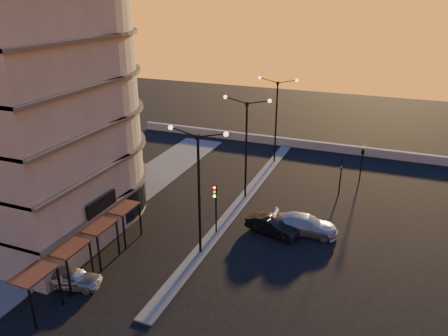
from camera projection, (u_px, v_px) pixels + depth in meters
ground at (200, 253)px, 32.07m from camera, size 120.00×120.00×0.00m
sidewalk_west at (113, 205)px, 39.10m from camera, size 5.00×40.00×0.12m
median at (245, 197)px, 40.66m from camera, size 1.20×36.00×0.12m
parapet at (303, 144)px, 53.60m from camera, size 44.00×0.50×1.00m
building at (26, 77)px, 32.47m from camera, size 14.35×17.08×25.00m
streetlamp_near at (199, 183)px, 29.98m from camera, size 4.32×0.32×9.51m
streetlamp_mid at (246, 141)px, 38.60m from camera, size 4.32×0.32×9.51m
streetlamp_far at (276, 114)px, 47.22m from camera, size 4.32×0.32×9.51m
traffic_light_main at (215, 201)px, 33.47m from camera, size 0.28×0.44×4.25m
signal_east_a at (341, 176)px, 40.67m from camera, size 0.13×0.16×3.60m
signal_east_b at (363, 152)px, 43.16m from camera, size 0.42×1.99×3.60m
car_hatchback at (71, 278)px, 28.16m from camera, size 4.11×2.41×1.32m
car_sedan at (272, 225)px, 34.40m from camera, size 4.50×2.52×1.40m
car_wagon at (305, 224)px, 34.45m from camera, size 5.26×2.31×1.50m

